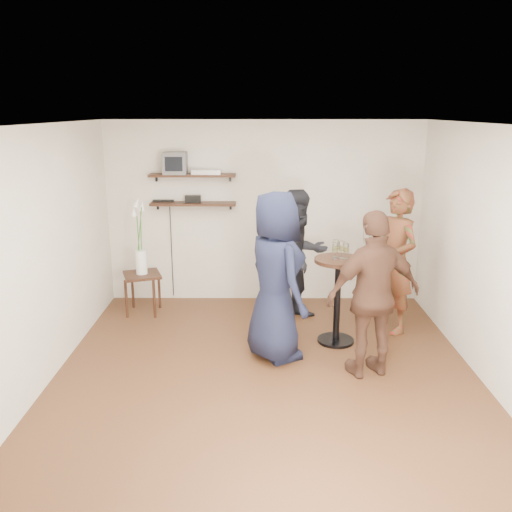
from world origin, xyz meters
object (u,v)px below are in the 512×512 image
at_px(dvd_deck, 206,172).
at_px(radio, 193,199).
at_px(drinks_table, 338,289).
at_px(person_plaid, 395,261).
at_px(crt_monitor, 175,163).
at_px(person_dark, 299,256).
at_px(person_navy, 275,277).
at_px(person_brown, 374,295).
at_px(side_table, 142,280).

bearing_deg(dvd_deck, radio, 180.00).
bearing_deg(drinks_table, person_plaid, 26.86).
height_order(crt_monitor, person_dark, crt_monitor).
bearing_deg(person_dark, person_navy, -135.60).
distance_m(dvd_deck, person_brown, 3.13).
xyz_separation_m(side_table, person_plaid, (3.29, -0.58, 0.43)).
relative_size(crt_monitor, dvd_deck, 0.80).
xyz_separation_m(side_table, person_navy, (1.78, -1.36, 0.48)).
xyz_separation_m(person_plaid, person_dark, (-1.17, 0.36, -0.03)).
bearing_deg(drinks_table, crt_monitor, 145.43).
bearing_deg(person_brown, radio, -63.89).
xyz_separation_m(side_table, person_brown, (2.78, -1.78, 0.41)).
bearing_deg(radio, side_table, -144.79).
height_order(dvd_deck, person_dark, dvd_deck).
bearing_deg(dvd_deck, crt_monitor, 180.00).
relative_size(crt_monitor, drinks_table, 0.30).
relative_size(crt_monitor, person_navy, 0.17).
distance_m(crt_monitor, person_plaid, 3.24).
xyz_separation_m(radio, person_navy, (1.11, -1.84, -0.57)).
height_order(person_navy, person_brown, person_navy).
height_order(dvd_deck, radio, dvd_deck).
bearing_deg(person_navy, crt_monitor, 8.34).
height_order(radio, person_dark, person_dark).
height_order(crt_monitor, person_navy, crt_monitor).
bearing_deg(person_brown, drinks_table, -90.00).
distance_m(dvd_deck, side_table, 1.74).
bearing_deg(drinks_table, person_brown, -73.01).
relative_size(dvd_deck, person_plaid, 0.22).
relative_size(crt_monitor, person_brown, 0.18).
distance_m(drinks_table, person_dark, 0.88).
relative_size(dvd_deck, person_dark, 0.23).
bearing_deg(drinks_table, person_navy, -152.29).
bearing_deg(side_table, person_navy, -37.46).
bearing_deg(person_dark, person_plaid, -46.02).
height_order(dvd_deck, person_navy, dvd_deck).
distance_m(person_dark, person_navy, 1.19).
bearing_deg(side_table, dvd_deck, 28.58).
relative_size(side_table, person_navy, 0.32).
bearing_deg(dvd_deck, person_brown, -49.70).
bearing_deg(radio, person_brown, -46.90).
xyz_separation_m(dvd_deck, side_table, (-0.87, -0.47, -1.43)).
relative_size(side_table, person_brown, 0.34).
bearing_deg(dvd_deck, person_navy, -63.65).
xyz_separation_m(dvd_deck, drinks_table, (1.66, -1.44, -1.22)).
bearing_deg(person_brown, side_table, -49.63).
height_order(person_dark, person_brown, person_brown).
bearing_deg(crt_monitor, person_dark, -22.50).
distance_m(radio, person_plaid, 2.89).
height_order(person_plaid, person_brown, person_plaid).
xyz_separation_m(crt_monitor, drinks_table, (2.09, -1.44, -1.34)).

